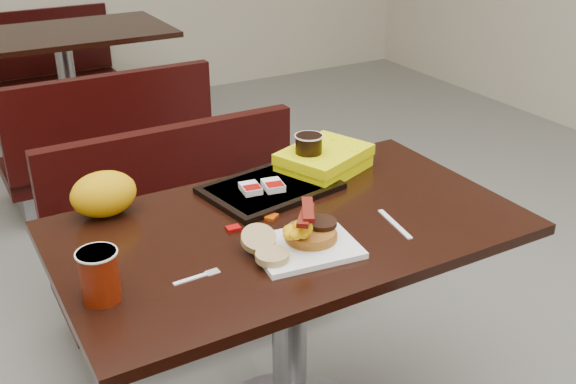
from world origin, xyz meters
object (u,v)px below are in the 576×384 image
coffee_cup_near (99,276)px  tray (270,188)px  knife (395,224)px  coffee_cup_far (309,152)px  bench_near_n (195,237)px  clamshell (324,160)px  bench_far_s (103,135)px  bench_far_n (45,70)px  fork (190,279)px  hashbrown_sleeve_left (251,188)px  table_near (290,338)px  table_far (70,96)px  hashbrown_sleeve_right (273,185)px  paper_bag (104,194)px  pancake_stack (311,234)px  platter (305,247)px

coffee_cup_near → tray: (0.57, 0.29, -0.05)m
tray → knife: bearing=-71.1°
tray → coffee_cup_far: bearing=6.3°
bench_near_n → clamshell: 0.68m
bench_far_s → clamshell: size_ratio=3.82×
bench_far_n → fork: size_ratio=8.93×
bench_far_n → hashbrown_sleeve_left: 3.14m
bench_far_s → fork: 2.09m
table_near → clamshell: (0.26, 0.24, 0.41)m
table_far → hashbrown_sleeve_right: hashbrown_sleeve_right is taller
coffee_cup_near → tray: coffee_cup_near is taller
hashbrown_sleeve_right → coffee_cup_far: size_ratio=0.66×
knife → coffee_cup_far: coffee_cup_far is taller
table_near → paper_bag: 0.66m
pancake_stack → hashbrown_sleeve_left: 0.31m
pancake_stack → hashbrown_sleeve_right: (0.05, 0.29, -0.00)m
bench_far_s → hashbrown_sleeve_left: bearing=-90.6°
platter → coffee_cup_far: 0.45m
table_far → bench_far_s: (0.00, -0.70, -0.02)m
bench_far_s → paper_bag: bearing=-104.0°
hashbrown_sleeve_right → paper_bag: paper_bag is taller
bench_near_n → hashbrown_sleeve_right: size_ratio=13.99×
bench_near_n → table_far: bearing=90.0°
bench_far_s → hashbrown_sleeve_right: 1.78m
table_far → bench_far_n: 0.70m
table_near → bench_far_s: (0.00, 1.90, -0.02)m
table_near → knife: (0.23, -0.14, 0.38)m
bench_far_s → hashbrown_sleeve_right: bearing=-88.5°
bench_far_n → pancake_stack: bearing=-90.1°
fork → hashbrown_sleeve_right: 0.48m
bench_far_n → clamshell: size_ratio=3.82×
pancake_stack → hashbrown_sleeve_right: size_ratio=1.82×
bench_far_n → fork: (-0.33, -3.42, 0.39)m
tray → hashbrown_sleeve_left: hashbrown_sleeve_left is taller
hashbrown_sleeve_right → platter: bearing=-94.5°
knife → clamshell: 0.38m
bench_near_n → hashbrown_sleeve_left: 0.66m
table_near → paper_bag: size_ratio=6.83×
table_near → hashbrown_sleeve_left: bearing=95.5°
bench_far_n → tray: bearing=-89.1°
pancake_stack → coffee_cup_far: (0.21, 0.36, 0.04)m
coffee_cup_near → fork: bearing=-7.3°
bench_near_n → paper_bag: bearing=-134.2°
bench_near_n → pancake_stack: 0.92m
bench_near_n → hashbrown_sleeve_left: bearing=-92.1°
knife → paper_bag: (-0.64, 0.43, 0.06)m
coffee_cup_far → paper_bag: bearing=175.7°
table_far → bench_far_n: table_far is taller
coffee_cup_near → clamshell: coffee_cup_near is taller
clamshell → paper_bag: (-0.66, 0.05, 0.03)m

